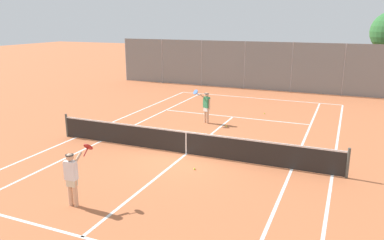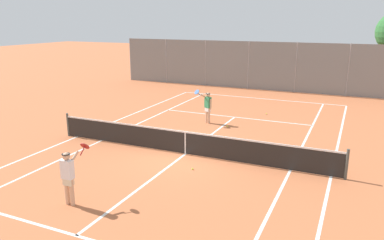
{
  "view_description": "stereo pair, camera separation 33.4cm",
  "coord_description": "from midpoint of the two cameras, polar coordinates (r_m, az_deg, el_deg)",
  "views": [
    {
      "loc": [
        5.69,
        -12.87,
        5.21
      ],
      "look_at": [
        -0.38,
        1.5,
        1.0
      ],
      "focal_mm": 35.0,
      "sensor_mm": 36.0,
      "label": 1
    },
    {
      "loc": [
        6.0,
        -12.73,
        5.21
      ],
      "look_at": [
        -0.38,
        1.5,
        1.0
      ],
      "focal_mm": 35.0,
      "sensor_mm": 36.0,
      "label": 2
    }
  ],
  "objects": [
    {
      "name": "back_fence",
      "position": [
        28.72,
        12.35,
        7.98
      ],
      "size": [
        24.84,
        0.08,
        3.63
      ],
      "color": "gray",
      "rests_on": "ground"
    },
    {
      "name": "loose_tennis_ball_1",
      "position": [
        13.49,
        0.8,
        -7.46
      ],
      "size": [
        0.07,
        0.07,
        0.07
      ],
      "primitive_type": "sphere",
      "color": "#D1DB33",
      "rests_on": "ground"
    },
    {
      "name": "loose_tennis_ball_3",
      "position": [
        18.8,
        5.93,
        -0.96
      ],
      "size": [
        0.07,
        0.07,
        0.07
      ],
      "primitive_type": "sphere",
      "color": "#D1DB33",
      "rests_on": "ground"
    },
    {
      "name": "court_line_markings",
      "position": [
        15.0,
        -0.38,
        -5.2
      ],
      "size": [
        11.1,
        23.9,
        0.01
      ],
      "color": "silver",
      "rests_on": "ground"
    },
    {
      "name": "player_far_left",
      "position": [
        19.2,
        2.89,
        2.2
      ],
      "size": [
        0.88,
        0.66,
        1.77
      ],
      "color": "#D8A884",
      "rests_on": "ground"
    },
    {
      "name": "loose_tennis_ball_2",
      "position": [
        21.63,
        11.72,
        0.94
      ],
      "size": [
        0.07,
        0.07,
        0.07
      ],
      "primitive_type": "sphere",
      "color": "#D1DB33",
      "rests_on": "ground"
    },
    {
      "name": "player_near_side",
      "position": [
        11.28,
        -17.53,
        -7.95
      ],
      "size": [
        0.64,
        0.75,
        1.77
      ],
      "color": "#D8A884",
      "rests_on": "ground"
    },
    {
      "name": "ground_plane",
      "position": [
        15.0,
        -0.38,
        -5.21
      ],
      "size": [
        120.0,
        120.0,
        0.0
      ],
      "primitive_type": "plane",
      "color": "#BC663D"
    },
    {
      "name": "tennis_net",
      "position": [
        14.83,
        -0.38,
        -3.37
      ],
      "size": [
        12.0,
        0.1,
        1.07
      ],
      "color": "#474C47",
      "rests_on": "ground"
    }
  ]
}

